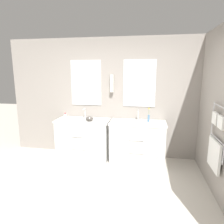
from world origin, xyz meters
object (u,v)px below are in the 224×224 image
(vanity_right, at_px, (137,142))
(flower_vase, at_px, (149,117))
(amenity_bowl, at_px, (89,119))
(vanity_left, at_px, (83,139))
(toiletry_bottle, at_px, (65,117))

(vanity_right, xyz_separation_m, flower_vase, (0.22, 0.08, 0.54))
(amenity_bowl, distance_m, flower_vase, 1.23)
(amenity_bowl, bearing_deg, flower_vase, 6.36)
(vanity_left, distance_m, amenity_bowl, 0.51)
(vanity_left, relative_size, amenity_bowl, 7.23)
(vanity_right, height_order, amenity_bowl, amenity_bowl)
(vanity_right, relative_size, flower_vase, 3.86)
(toiletry_bottle, height_order, amenity_bowl, toiletry_bottle)
(vanity_left, xyz_separation_m, toiletry_bottle, (-0.36, -0.06, 0.50))
(toiletry_bottle, bearing_deg, flower_vase, 4.55)
(toiletry_bottle, bearing_deg, amenity_bowl, 0.34)
(vanity_right, height_order, flower_vase, flower_vase)
(toiletry_bottle, relative_size, flower_vase, 0.52)
(flower_vase, bearing_deg, vanity_right, -158.80)
(vanity_left, height_order, vanity_right, same)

